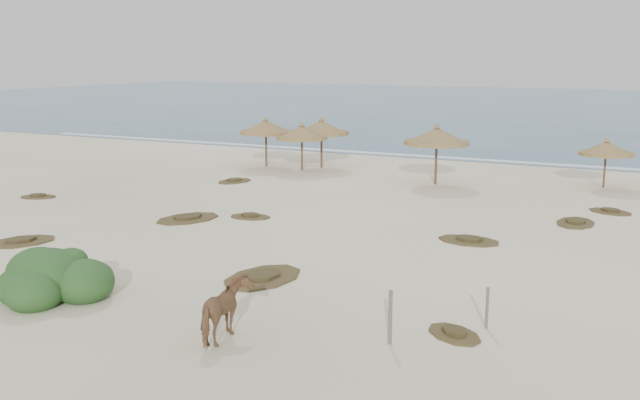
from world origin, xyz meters
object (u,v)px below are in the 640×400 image
at_px(palapa_1, 322,128).
at_px(bush, 51,279).
at_px(horse, 226,311).
at_px(palapa_0, 266,128).

bearing_deg(palapa_1, bush, -82.34).
bearing_deg(bush, horse, -4.73).
relative_size(palapa_1, horse, 2.12).
distance_m(palapa_0, horse, 25.65).
relative_size(palapa_1, bush, 1.04).
height_order(palapa_0, bush, palapa_0).
bearing_deg(horse, palapa_0, -69.90).
height_order(palapa_0, palapa_1, palapa_1).
xyz_separation_m(palapa_0, horse, (12.01, -22.61, -1.52)).
bearing_deg(bush, palapa_1, 97.66).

